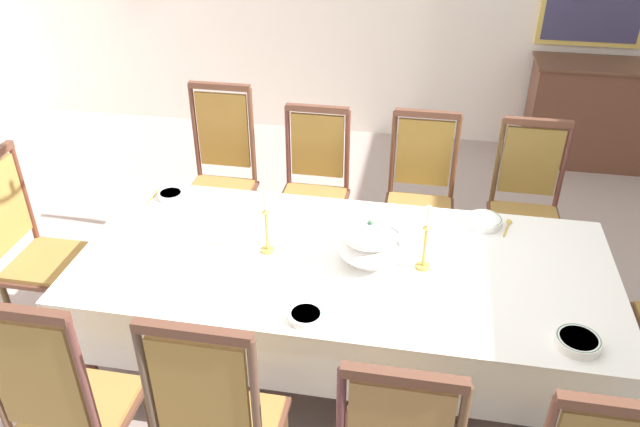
# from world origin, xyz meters

# --- Properties ---
(ground) EXTENTS (7.50, 5.81, 0.04)m
(ground) POSITION_xyz_m (0.00, 0.00, -0.02)
(ground) COLOR #A08E86
(dining_table) EXTENTS (2.62, 1.14, 0.73)m
(dining_table) POSITION_xyz_m (0.00, -0.25, 0.66)
(dining_table) COLOR brown
(dining_table) RESTS_ON ground
(tablecloth) EXTENTS (2.64, 1.16, 0.35)m
(tablecloth) POSITION_xyz_m (0.00, -0.25, 0.65)
(tablecloth) COLOR white
(tablecloth) RESTS_ON dining_table
(chair_south_a) EXTENTS (0.44, 0.42, 1.20)m
(chair_south_a) POSITION_xyz_m (-0.97, -1.23, 0.61)
(chair_south_a) COLOR #54322F
(chair_south_a) RESTS_ON ground
(chair_north_a) EXTENTS (0.44, 0.42, 1.19)m
(chair_north_a) POSITION_xyz_m (-0.97, 0.73, 0.60)
(chair_north_a) COLOR brown
(chair_north_a) RESTS_ON ground
(chair_south_b) EXTENTS (0.44, 0.42, 1.21)m
(chair_south_b) POSITION_xyz_m (-0.34, -1.23, 0.61)
(chair_south_b) COLOR brown
(chair_south_b) RESTS_ON ground
(chair_north_b) EXTENTS (0.44, 0.42, 1.08)m
(chair_north_b) POSITION_xyz_m (-0.34, 0.72, 0.57)
(chair_north_b) COLOR #56321F
(chair_north_b) RESTS_ON ground
(chair_north_c) EXTENTS (0.44, 0.42, 1.10)m
(chair_north_c) POSITION_xyz_m (0.34, 0.73, 0.57)
(chair_north_c) COLOR brown
(chair_north_c) RESTS_ON ground
(chair_north_d) EXTENTS (0.44, 0.42, 1.10)m
(chair_north_d) POSITION_xyz_m (0.99, 0.73, 0.57)
(chair_north_d) COLOR brown
(chair_north_d) RESTS_ON ground
(chair_head_west) EXTENTS (0.42, 0.44, 1.14)m
(chair_head_west) POSITION_xyz_m (-1.72, -0.25, 0.59)
(chair_head_west) COLOR brown
(chair_head_west) RESTS_ON ground
(soup_tureen) EXTENTS (0.31, 0.31, 0.24)m
(soup_tureen) POSITION_xyz_m (0.12, -0.25, 0.85)
(soup_tureen) COLOR white
(soup_tureen) RESTS_ON tablecloth
(candlestick_west) EXTENTS (0.07, 0.07, 0.35)m
(candlestick_west) POSITION_xyz_m (-0.39, -0.25, 0.88)
(candlestick_west) COLOR gold
(candlestick_west) RESTS_ON tablecloth
(candlestick_east) EXTENTS (0.07, 0.07, 0.35)m
(candlestick_east) POSITION_xyz_m (0.39, -0.25, 0.88)
(candlestick_east) COLOR gold
(candlestick_east) RESTS_ON tablecloth
(bowl_near_left) EXTENTS (0.19, 0.19, 0.04)m
(bowl_near_left) POSITION_xyz_m (0.70, 0.20, 0.76)
(bowl_near_left) COLOR white
(bowl_near_left) RESTS_ON tablecloth
(bowl_near_right) EXTENTS (0.15, 0.15, 0.03)m
(bowl_near_right) POSITION_xyz_m (-1.07, 0.17, 0.76)
(bowl_near_right) COLOR white
(bowl_near_right) RESTS_ON tablecloth
(bowl_far_left) EXTENTS (0.16, 0.16, 0.03)m
(bowl_far_left) POSITION_xyz_m (-0.10, -0.71, 0.75)
(bowl_far_left) COLOR white
(bowl_far_left) RESTS_ON tablecloth
(bowl_far_right) EXTENTS (0.19, 0.19, 0.04)m
(bowl_far_right) POSITION_xyz_m (1.04, -0.68, 0.76)
(bowl_far_right) COLOR white
(bowl_far_right) RESTS_ON tablecloth
(spoon_primary) EXTENTS (0.06, 0.17, 0.01)m
(spoon_primary) POSITION_xyz_m (0.83, 0.22, 0.74)
(spoon_primary) COLOR gold
(spoon_primary) RESTS_ON tablecloth
(spoon_secondary) EXTENTS (0.03, 0.18, 0.01)m
(spoon_secondary) POSITION_xyz_m (-1.17, 0.20, 0.74)
(spoon_secondary) COLOR gold
(spoon_secondary) RESTS_ON tablecloth
(sideboard) EXTENTS (1.44, 0.48, 0.90)m
(sideboard) POSITION_xyz_m (1.92, 2.63, 0.45)
(sideboard) COLOR brown
(sideboard) RESTS_ON ground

